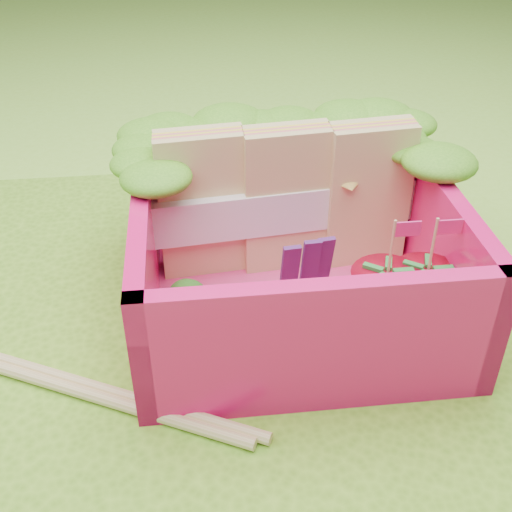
{
  "coord_description": "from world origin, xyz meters",
  "views": [
    {
      "loc": [
        -0.1,
        -2.24,
        1.8
      ],
      "look_at": [
        0.16,
        -0.03,
        0.28
      ],
      "focal_mm": 45.0,
      "sensor_mm": 36.0,
      "label": 1
    }
  ],
  "objects_px": {
    "bento_box": "(294,249)",
    "broccoli": "(183,309)",
    "sandwich_stack": "(286,200)",
    "strawberry_left": "(384,302)",
    "strawberry_right": "(423,298)"
  },
  "relations": [
    {
      "from": "bento_box",
      "to": "broccoli",
      "type": "bearing_deg",
      "value": -149.56
    },
    {
      "from": "sandwich_stack",
      "to": "strawberry_left",
      "type": "distance_m",
      "value": 0.65
    },
    {
      "from": "bento_box",
      "to": "strawberry_right",
      "type": "relative_size",
      "value": 2.52
    },
    {
      "from": "bento_box",
      "to": "sandwich_stack",
      "type": "xyz_separation_m",
      "value": [
        0.0,
        0.24,
        0.1
      ]
    },
    {
      "from": "strawberry_left",
      "to": "strawberry_right",
      "type": "height_order",
      "value": "strawberry_left"
    },
    {
      "from": "broccoli",
      "to": "strawberry_left",
      "type": "height_order",
      "value": "strawberry_left"
    },
    {
      "from": "bento_box",
      "to": "strawberry_right",
      "type": "distance_m",
      "value": 0.56
    },
    {
      "from": "bento_box",
      "to": "strawberry_left",
      "type": "distance_m",
      "value": 0.44
    },
    {
      "from": "strawberry_left",
      "to": "strawberry_right",
      "type": "distance_m",
      "value": 0.16
    },
    {
      "from": "broccoli",
      "to": "sandwich_stack",
      "type": "bearing_deg",
      "value": 47.47
    },
    {
      "from": "bento_box",
      "to": "broccoli",
      "type": "xyz_separation_m",
      "value": [
        -0.47,
        -0.28,
        -0.06
      ]
    },
    {
      "from": "sandwich_stack",
      "to": "broccoli",
      "type": "bearing_deg",
      "value": -132.53
    },
    {
      "from": "bento_box",
      "to": "strawberry_left",
      "type": "bearing_deg",
      "value": -43.95
    },
    {
      "from": "strawberry_left",
      "to": "strawberry_right",
      "type": "xyz_separation_m",
      "value": [
        0.16,
        0.01,
        -0.0
      ]
    },
    {
      "from": "bento_box",
      "to": "strawberry_right",
      "type": "xyz_separation_m",
      "value": [
        0.48,
        -0.29,
        -0.08
      ]
    }
  ]
}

